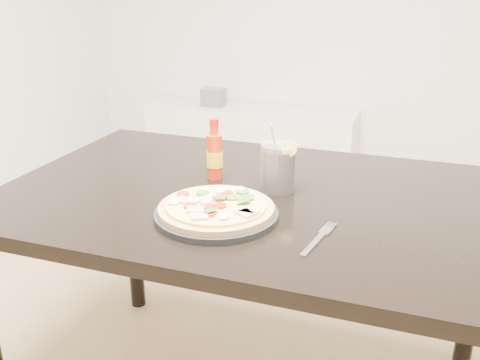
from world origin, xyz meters
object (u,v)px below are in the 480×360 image
(plate, at_px, (216,214))
(cola_cup, at_px, (278,168))
(fork, at_px, (320,238))
(pizza, at_px, (216,207))
(media_console, at_px, (250,144))
(dining_table, at_px, (254,220))
(hot_sauce_bottle, at_px, (215,155))

(plate, height_order, cola_cup, cola_cup)
(fork, bearing_deg, pizza, -176.50)
(cola_cup, relative_size, media_console, 0.14)
(dining_table, relative_size, pizza, 4.89)
(plate, distance_m, hot_sauce_bottle, 0.28)
(hot_sauce_bottle, height_order, cola_cup, cola_cup)
(fork, bearing_deg, plate, -176.61)
(hot_sauce_bottle, bearing_deg, dining_table, -25.82)
(dining_table, bearing_deg, hot_sauce_bottle, 154.18)
(hot_sauce_bottle, bearing_deg, media_console, 105.47)
(plate, bearing_deg, pizza, -96.38)
(plate, distance_m, media_console, 2.32)
(plate, bearing_deg, media_console, 106.35)
(plate, relative_size, fork, 1.63)
(pizza, bearing_deg, cola_cup, 68.03)
(dining_table, height_order, pizza, pizza)
(pizza, relative_size, cola_cup, 1.50)
(pizza, distance_m, hot_sauce_bottle, 0.28)
(pizza, relative_size, media_console, 0.20)
(hot_sauce_bottle, bearing_deg, cola_cup, -7.21)
(plate, relative_size, hot_sauce_bottle, 1.71)
(pizza, xyz_separation_m, cola_cup, (0.09, 0.23, 0.04))
(pizza, bearing_deg, media_console, 106.34)
(dining_table, relative_size, fork, 7.44)
(pizza, bearing_deg, plate, 83.62)
(hot_sauce_bottle, xyz_separation_m, fork, (0.37, -0.29, -0.07))
(pizza, bearing_deg, dining_table, 78.20)
(pizza, height_order, media_console, pizza)
(dining_table, relative_size, plate, 4.56)
(media_console, bearing_deg, plate, -73.65)
(dining_table, height_order, plate, plate)
(fork, distance_m, media_console, 2.43)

